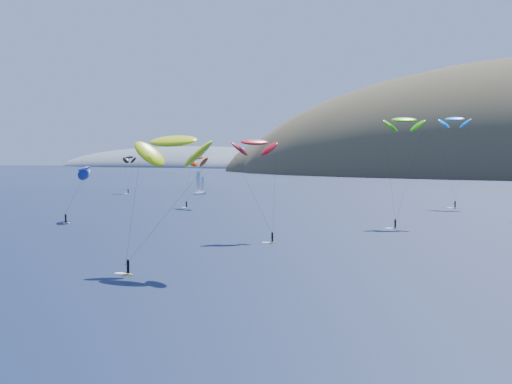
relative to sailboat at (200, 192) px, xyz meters
The scene contains 9 objects.
headland 649.38m from the sailboat, 122.40° to the left, with size 460.00×250.00×60.00m.
sailboat is the anchor object (origin of this frame).
kitesurfer_1 67.75m from the sailboat, 56.99° to the right, with size 9.66×8.77×17.09m.
kitesurfer_2 179.86m from the sailboat, 57.77° to the right, with size 11.47×9.91×20.53m.
kitesurfer_3 131.14m from the sailboat, 36.18° to the right, with size 9.55×14.10×25.60m.
kitesurfer_4 105.99m from the sailboat, ahead, with size 9.34×8.50×28.48m.
kitesurfer_9 145.52m from the sailboat, 52.60° to the right, with size 11.33×9.79×20.13m.
kitesurfer_10 108.93m from the sailboat, 71.22° to the right, with size 8.61×14.49×14.66m.
kitesurfer_12 33.78m from the sailboat, behind, with size 8.37×7.51×16.54m.
Camera 1 is at (54.47, -28.77, 15.56)m, focal length 50.00 mm.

